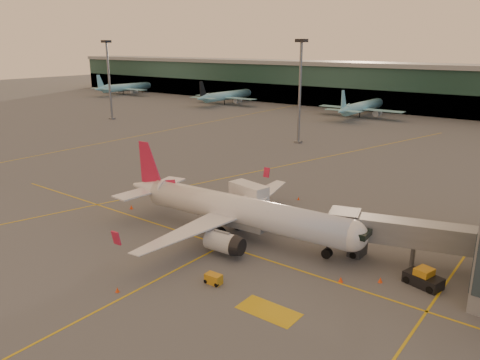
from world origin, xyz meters
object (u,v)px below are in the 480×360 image
Objects in this scene: main_airplane at (235,211)px; pushback_tug at (423,279)px; catering_truck at (249,197)px; gpu_cart at (213,279)px.

main_airplane is 8.63× the size of pushback_tug.
catering_truck is 3.46× the size of gpu_cart.
main_airplane is at bearing 115.45° from gpu_cart.
pushback_tug is at bearing -1.86° from catering_truck.
main_airplane is 24.01m from pushback_tug.
main_airplane is at bearing -55.44° from catering_truck.
gpu_cart is at bearing -53.00° from catering_truck.
catering_truck is at bearing -177.42° from pushback_tug.
catering_truck is 21.39m from gpu_cart.
gpu_cart is (9.37, -19.11, -2.16)m from catering_truck.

